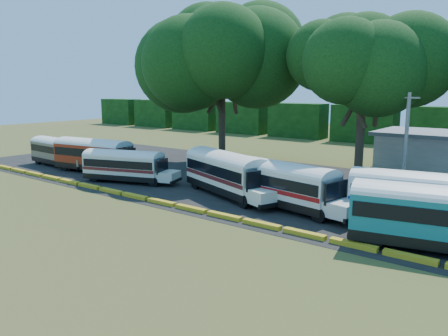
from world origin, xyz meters
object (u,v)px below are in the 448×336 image
Objects in this scene: bus_red at (95,153)px; tree_west at (222,51)px; bus_cream_west at (126,164)px; bus_white_red at (285,182)px; bus_beige at (59,150)px; bus_teal at (444,215)px.

bus_red is 0.61× the size of tree_west.
bus_red reaches higher than bus_cream_west.
bus_cream_west is (6.40, -1.31, -0.30)m from bus_red.
bus_white_red is at bearing -38.79° from tree_west.
bus_red is at bearing -169.86° from bus_white_red.
bus_red reaches higher than bus_beige.
bus_red is (6.20, 0.23, 0.19)m from bus_beige.
tree_west is (13.54, 12.40, 10.93)m from bus_beige.
bus_beige is at bearing 173.43° from bus_red.
bus_red reaches higher than bus_white_red.
bus_red is at bearing -121.08° from tree_west.
bus_cream_west is 17.45m from tree_west.
bus_beige is at bearing 164.85° from bus_teal.
bus_teal reaches higher than bus_white_red.
tree_west is at bearing 151.72° from bus_white_red.
tree_west is (-15.32, 12.32, 10.82)m from bus_white_red.
bus_white_red is 0.94× the size of bus_teal.
bus_teal is 0.63× the size of tree_west.
bus_teal reaches higher than bus_cream_west.
bus_beige is 0.89× the size of bus_red.
tree_west is (7.34, 12.17, 10.74)m from bus_red.
bus_teal is 32.07m from tree_west.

